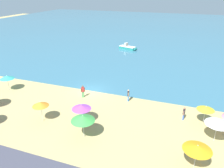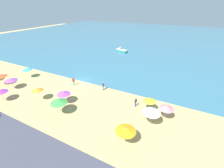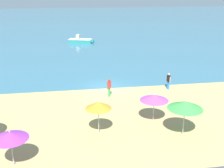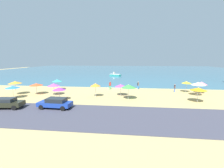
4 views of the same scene
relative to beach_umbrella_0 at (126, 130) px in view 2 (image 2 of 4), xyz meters
The scene contains 17 objects.
ground_plane 18.08m from the beach_umbrella_0, 143.40° to the left, with size 160.00×160.00×0.00m, color tan.
sea 67.30m from the beach_umbrella_0, 102.37° to the left, with size 150.00×110.00×0.05m, color #376B83.
beach_umbrella_0 is the anchor object (origin of this frame).
beach_umbrella_1 16.47m from the beach_umbrella_0, behind, with size 1.81×1.81×2.48m.
beach_umbrella_2 4.75m from the beach_umbrella_0, 67.34° to the left, with size 2.38×2.38×2.59m.
beach_umbrella_3 28.02m from the beach_umbrella_0, behind, with size 2.40×2.40×2.18m.
beach_umbrella_5 7.20m from the beach_umbrella_0, 83.12° to the left, with size 1.87×1.87×2.32m.
beach_umbrella_7 12.39m from the beach_umbrella_0, 165.86° to the left, with size 2.16×2.16×2.21m.
beach_umbrella_8 7.31m from the beach_umbrella_0, 62.35° to the left, with size 2.02×2.02×2.38m.
beach_umbrella_9 21.71m from the beach_umbrella_0, behind, with size 2.06×2.06×2.21m.
beach_umbrella_10 24.42m from the beach_umbrella_0, behind, with size 2.26×2.26×2.30m.
beach_umbrella_11 10.63m from the beach_umbrella_0, behind, with size 2.40×2.40×2.59m.
beach_umbrella_12 26.87m from the beach_umbrella_0, 165.17° to the left, with size 2.03×2.03×2.36m.
bather_0 12.81m from the beach_umbrella_0, 131.61° to the left, with size 0.31×0.55×1.68m.
bather_1 16.95m from the beach_umbrella_0, 149.89° to the left, with size 0.44×0.42×1.79m.
bather_2 7.52m from the beach_umbrella_0, 99.88° to the left, with size 0.26×0.57×1.63m.
skiff_nearshore 38.60m from the beach_umbrella_0, 114.34° to the left, with size 4.69×2.77×1.48m.
Camera 2 is at (18.62, -22.41, 14.52)m, focal length 24.00 mm.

